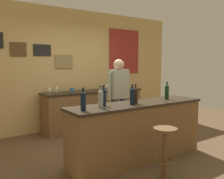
# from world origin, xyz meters

# --- Properties ---
(ground_plane) EXTENTS (10.00, 10.00, 0.00)m
(ground_plane) POSITION_xyz_m (0.00, 0.00, 0.00)
(ground_plane) COLOR brown
(back_wall) EXTENTS (6.00, 0.09, 2.80)m
(back_wall) POSITION_xyz_m (0.02, 2.03, 1.42)
(back_wall) COLOR tan
(back_wall) RESTS_ON ground_plane
(bar_counter) EXTENTS (2.36, 0.60, 0.92)m
(bar_counter) POSITION_xyz_m (0.00, -0.40, 0.46)
(bar_counter) COLOR brown
(bar_counter) RESTS_ON ground_plane
(side_counter) EXTENTS (2.47, 0.56, 0.90)m
(side_counter) POSITION_xyz_m (0.40, 1.65, 0.45)
(side_counter) COLOR brown
(side_counter) RESTS_ON ground_plane
(bartender) EXTENTS (0.52, 0.21, 1.62)m
(bartender) POSITION_xyz_m (0.29, 0.51, 0.94)
(bartender) COLOR #384766
(bartender) RESTS_ON ground_plane
(bar_stool) EXTENTS (0.32, 0.32, 0.68)m
(bar_stool) POSITION_xyz_m (-0.10, -1.08, 0.46)
(bar_stool) COLOR brown
(bar_stool) RESTS_ON ground_plane
(wine_bottle_a) EXTENTS (0.07, 0.07, 0.31)m
(wine_bottle_a) POSITION_xyz_m (-1.01, -0.48, 1.06)
(wine_bottle_a) COLOR black
(wine_bottle_a) RESTS_ON bar_counter
(wine_bottle_b) EXTENTS (0.07, 0.07, 0.31)m
(wine_bottle_b) POSITION_xyz_m (-0.70, -0.41, 1.06)
(wine_bottle_b) COLOR #999E99
(wine_bottle_b) RESTS_ON bar_counter
(wine_bottle_c) EXTENTS (0.07, 0.07, 0.31)m
(wine_bottle_c) POSITION_xyz_m (-0.59, -0.32, 1.06)
(wine_bottle_c) COLOR black
(wine_bottle_c) RESTS_ON bar_counter
(wine_bottle_d) EXTENTS (0.07, 0.07, 0.31)m
(wine_bottle_d) POSITION_xyz_m (-0.18, -0.48, 1.06)
(wine_bottle_d) COLOR black
(wine_bottle_d) RESTS_ON bar_counter
(wine_bottle_e) EXTENTS (0.07, 0.07, 0.31)m
(wine_bottle_e) POSITION_xyz_m (-0.08, -0.43, 1.06)
(wine_bottle_e) COLOR black
(wine_bottle_e) RESTS_ON bar_counter
(wine_bottle_f) EXTENTS (0.07, 0.07, 0.31)m
(wine_bottle_f) POSITION_xyz_m (0.66, -0.39, 1.06)
(wine_bottle_f) COLOR black
(wine_bottle_f) RESTS_ON bar_counter
(wine_glass_a) EXTENTS (0.07, 0.07, 0.16)m
(wine_glass_a) POSITION_xyz_m (-0.68, 1.64, 1.01)
(wine_glass_a) COLOR silver
(wine_glass_a) RESTS_ON side_counter
(wine_glass_b) EXTENTS (0.07, 0.07, 0.16)m
(wine_glass_b) POSITION_xyz_m (-0.50, 1.72, 1.01)
(wine_glass_b) COLOR silver
(wine_glass_b) RESTS_ON side_counter
(wine_glass_c) EXTENTS (0.07, 0.07, 0.16)m
(wine_glass_c) POSITION_xyz_m (0.74, 1.62, 1.01)
(wine_glass_c) COLOR silver
(wine_glass_c) RESTS_ON side_counter
(wine_glass_d) EXTENTS (0.07, 0.07, 0.16)m
(wine_glass_d) POSITION_xyz_m (0.87, 1.58, 1.01)
(wine_glass_d) COLOR silver
(wine_glass_d) RESTS_ON side_counter
(wine_glass_e) EXTENTS (0.07, 0.07, 0.16)m
(wine_glass_e) POSITION_xyz_m (1.41, 1.70, 1.01)
(wine_glass_e) COLOR silver
(wine_glass_e) RESTS_ON side_counter
(coffee_mug) EXTENTS (0.12, 0.08, 0.09)m
(coffee_mug) POSITION_xyz_m (-0.15, 1.68, 0.95)
(coffee_mug) COLOR #336699
(coffee_mug) RESTS_ON side_counter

